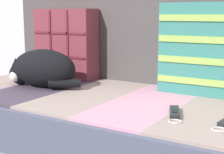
# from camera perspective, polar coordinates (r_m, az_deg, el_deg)

# --- Properties ---
(couch) EXTENTS (1.93, 0.90, 0.36)m
(couch) POSITION_cam_1_polar(r_m,az_deg,el_deg) (1.67, 1.76, -9.23)
(couch) COLOR gray
(couch) RESTS_ON ground_plane
(sofa_backrest) EXTENTS (1.89, 0.14, 0.53)m
(sofa_backrest) POSITION_cam_1_polar(r_m,az_deg,el_deg) (1.91, 7.54, 6.95)
(sofa_backrest) COLOR #474242
(sofa_backrest) RESTS_ON couch
(throw_pillow_quilted) EXTENTS (0.39, 0.14, 0.41)m
(throw_pillow_quilted) POSITION_cam_1_polar(r_m,az_deg,el_deg) (2.07, -7.63, 5.50)
(throw_pillow_quilted) COLOR brown
(throw_pillow_quilted) RESTS_ON couch
(throw_pillow_striped) EXTENTS (0.42, 0.14, 0.43)m
(throw_pillow_striped) POSITION_cam_1_polar(r_m,az_deg,el_deg) (1.67, 15.24, 4.49)
(throw_pillow_striped) COLOR #337A70
(throw_pillow_striped) RESTS_ON couch
(sleeping_cat) EXTENTS (0.43, 0.24, 0.20)m
(sleeping_cat) POSITION_cam_1_polar(r_m,az_deg,el_deg) (1.83, -11.75, 1.27)
(sleeping_cat) COLOR black
(sleeping_cat) RESTS_ON couch
(game_remote_far) EXTENTS (0.11, 0.19, 0.02)m
(game_remote_far) POSITION_cam_1_polar(r_m,az_deg,el_deg) (1.33, 10.36, -5.92)
(game_remote_far) COLOR black
(game_remote_far) RESTS_ON couch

